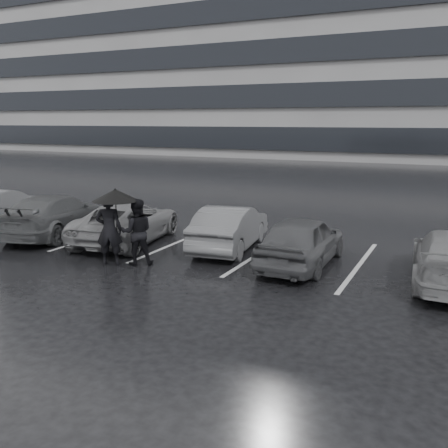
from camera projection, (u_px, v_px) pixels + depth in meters
ground at (200, 274)px, 12.32m from camera, size 160.00×160.00×0.00m
office_building at (228, 32)px, 61.07m from camera, size 61.00×26.00×29.00m
car_main at (302, 241)px, 12.96m from camera, size 1.62×3.94×1.34m
car_west_a at (230, 227)px, 14.64m from camera, size 1.90×4.09×1.30m
car_west_b at (127, 222)px, 15.52m from camera, size 2.86×4.81×1.25m
car_west_c at (55, 215)px, 16.39m from camera, size 2.81×4.95×1.35m
car_west_d at (1, 206)px, 18.19m from camera, size 1.60×4.01×1.30m
pedestrian_left at (109, 230)px, 12.97m from camera, size 0.81×0.70×1.87m
pedestrian_right at (137, 232)px, 13.01m from camera, size 1.08×1.03×1.75m
umbrella at (115, 195)px, 12.81m from camera, size 1.20×1.20×2.03m
stall_stripes at (216, 248)px, 14.87m from camera, size 19.72×5.00×0.00m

